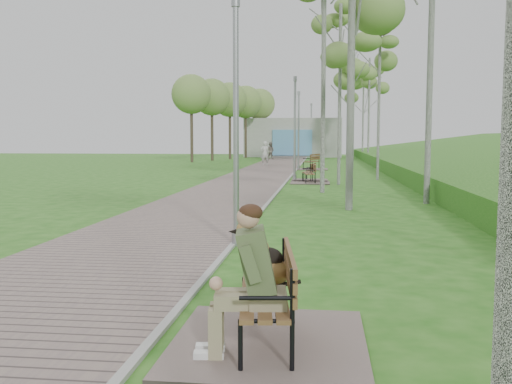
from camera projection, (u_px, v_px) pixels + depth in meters
ground at (227, 253)px, 9.84m from camera, size 120.00×120.00×0.00m
walkway at (261, 174)px, 31.30m from camera, size 3.50×67.00×0.04m
kerb at (293, 174)px, 31.10m from camera, size 0.10×67.00×0.05m
building_north at (293, 138)px, 60.23m from camera, size 10.00×5.20×4.00m
bench_main at (259, 299)px, 5.40m from camera, size 1.85×2.05×1.61m
bench_second at (309, 179)px, 25.03m from camera, size 1.70×1.88×1.04m
bench_third at (309, 177)px, 26.36m from camera, size 1.65×1.83×1.01m
bench_far at (311, 166)px, 35.83m from camera, size 1.98×2.20×1.22m
lamp_post_near at (236, 131)px, 10.29m from camera, size 0.17×0.17×4.51m
lamp_post_second at (295, 132)px, 26.45m from camera, size 0.19×0.19×4.80m
lamp_post_third at (299, 133)px, 35.36m from camera, size 0.19×0.19×4.84m
lamp_post_far at (311, 132)px, 58.08m from camera, size 0.21×0.21×5.49m
pedestrian_near at (265, 154)px, 40.64m from camera, size 0.74×0.60×1.74m
pedestrian_far at (270, 151)px, 52.43m from camera, size 0.91×0.80×1.58m
birch_mid_b at (380, 39)px, 26.26m from camera, size 2.28×2.28×8.33m
birch_mid_c at (340, 38)px, 23.62m from camera, size 2.27×2.27×7.80m
birch_far_a at (354, 39)px, 36.58m from camera, size 2.67×2.67×10.62m
birch_far_b at (350, 72)px, 40.43m from camera, size 2.85×2.85×8.42m
birch_far_c at (369, 77)px, 46.56m from camera, size 2.23×2.23×8.81m
birch_distant_b at (364, 87)px, 51.04m from camera, size 2.67×2.67×8.30m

